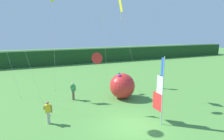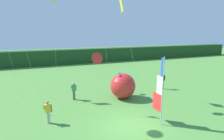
{
  "view_description": "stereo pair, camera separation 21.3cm",
  "coord_description": "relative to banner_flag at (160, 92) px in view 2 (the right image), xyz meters",
  "views": [
    {
      "loc": [
        -5.63,
        -10.13,
        6.07
      ],
      "look_at": [
        -0.35,
        2.22,
        3.32
      ],
      "focal_mm": 30.39,
      "sensor_mm": 36.0,
      "label": 1
    },
    {
      "loc": [
        -5.43,
        -10.22,
        6.07
      ],
      "look_at": [
        -0.35,
        2.22,
        3.32
      ],
      "focal_mm": 30.39,
      "sensor_mm": 36.0,
      "label": 2
    }
  ],
  "objects": [
    {
      "name": "ground_plane",
      "position": [
        -1.93,
        0.44,
        -2.18
      ],
      "size": [
        120.0,
        120.0,
        0.0
      ],
      "primitive_type": "plane",
      "color": "#518E3D"
    },
    {
      "name": "distant_treeline",
      "position": [
        -1.93,
        26.45,
        -0.82
      ],
      "size": [
        80.0,
        2.4,
        2.72
      ],
      "primitive_type": "cube",
      "color": "#1E421E",
      "rests_on": "ground"
    },
    {
      "name": "banner_flag",
      "position": [
        0.0,
        0.0,
        0.0
      ],
      "size": [
        0.06,
        1.03,
        4.54
      ],
      "color": "#B7B7BC",
      "rests_on": "ground"
    },
    {
      "name": "person_near_banner",
      "position": [
        -6.85,
        2.74,
        -1.35
      ],
      "size": [
        0.55,
        0.48,
        1.57
      ],
      "color": "#B7B2A3",
      "rests_on": "ground"
    },
    {
      "name": "person_mid_field",
      "position": [
        5.06,
        6.28,
        -1.27
      ],
      "size": [
        0.55,
        0.48,
        1.71
      ],
      "color": "#2D334C",
      "rests_on": "ground"
    },
    {
      "name": "person_far_left",
      "position": [
        -4.38,
        6.6,
        -1.31
      ],
      "size": [
        0.55,
        0.48,
        1.63
      ],
      "color": "brown",
      "rests_on": "ground"
    },
    {
      "name": "inflatable_balloon",
      "position": [
        -0.12,
        5.3,
        -1.01
      ],
      "size": [
        2.32,
        2.32,
        2.41
      ],
      "color": "red",
      "rests_on": "ground"
    },
    {
      "name": "kite_red_delta_1",
      "position": [
        -3.09,
        3.46,
        1.95
      ],
      "size": [
        3.99,
        0.87,
        4.57
      ],
      "color": "brown",
      "rests_on": "ground"
    },
    {
      "name": "kite_yellow_diamond_3",
      "position": [
        -0.0,
        5.85,
        5.74
      ],
      "size": [
        2.59,
        0.79,
        8.78
      ],
      "color": "brown",
      "rests_on": "ground"
    },
    {
      "name": "kite_yellow_delta_4",
      "position": [
        -5.19,
        11.11,
        7.04
      ],
      "size": [
        0.68,
        1.51,
        9.61
      ],
      "color": "brown",
      "rests_on": "ground"
    }
  ]
}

